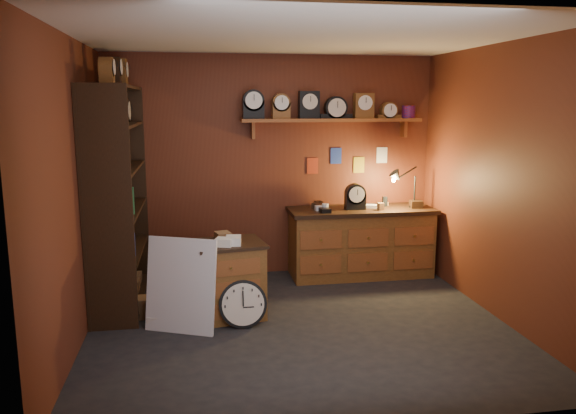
# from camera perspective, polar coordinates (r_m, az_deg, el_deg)

# --- Properties ---
(floor) EXTENTS (4.00, 4.00, 0.00)m
(floor) POSITION_cam_1_polar(r_m,az_deg,el_deg) (5.56, 1.19, -11.96)
(floor) COLOR black
(floor) RESTS_ON ground
(room_shell) EXTENTS (4.02, 3.62, 2.71)m
(room_shell) POSITION_cam_1_polar(r_m,az_deg,el_deg) (5.26, 1.52, 6.12)
(room_shell) COLOR #622A17
(room_shell) RESTS_ON ground
(shelving_unit) EXTENTS (0.47, 1.60, 2.58)m
(shelving_unit) POSITION_cam_1_polar(r_m,az_deg,el_deg) (6.14, -17.23, 1.89)
(shelving_unit) COLOR black
(shelving_unit) RESTS_ON ground
(workbench) EXTENTS (1.78, 0.66, 1.36)m
(workbench) POSITION_cam_1_polar(r_m,az_deg,el_deg) (7.02, 7.40, -3.16)
(workbench) COLOR brown
(workbench) RESTS_ON ground
(low_cabinet) EXTENTS (0.76, 0.67, 0.86)m
(low_cabinet) POSITION_cam_1_polar(r_m,az_deg,el_deg) (5.68, -5.96, -7.02)
(low_cabinet) COLOR brown
(low_cabinet) RESTS_ON ground
(big_round_clock) EXTENTS (0.46, 0.16, 0.46)m
(big_round_clock) POSITION_cam_1_polar(r_m,az_deg,el_deg) (5.48, -4.60, -9.80)
(big_round_clock) COLOR black
(big_round_clock) RESTS_ON ground
(white_panel) EXTENTS (0.70, 0.45, 0.90)m
(white_panel) POSITION_cam_1_polar(r_m,az_deg,el_deg) (5.56, -10.68, -12.15)
(white_panel) COLOR silver
(white_panel) RESTS_ON ground
(mini_fridge) EXTENTS (0.57, 0.59, 0.47)m
(mini_fridge) POSITION_cam_1_polar(r_m,az_deg,el_deg) (6.63, -9.01, -6.15)
(mini_fridge) COLOR silver
(mini_fridge) RESTS_ON ground
(floor_box_a) EXTENTS (0.28, 0.26, 0.14)m
(floor_box_a) POSITION_cam_1_polar(r_m,az_deg,el_deg) (6.18, -5.31, -8.91)
(floor_box_a) COLOR brown
(floor_box_a) RESTS_ON ground
(floor_box_b) EXTENTS (0.26, 0.29, 0.12)m
(floor_box_b) POSITION_cam_1_polar(r_m,az_deg,el_deg) (5.67, -12.76, -11.10)
(floor_box_b) COLOR white
(floor_box_b) RESTS_ON ground
(floor_box_c) EXTENTS (0.29, 0.25, 0.20)m
(floor_box_c) POSITION_cam_1_polar(r_m,az_deg,el_deg) (5.93, -13.68, -9.77)
(floor_box_c) COLOR brown
(floor_box_c) RESTS_ON ground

